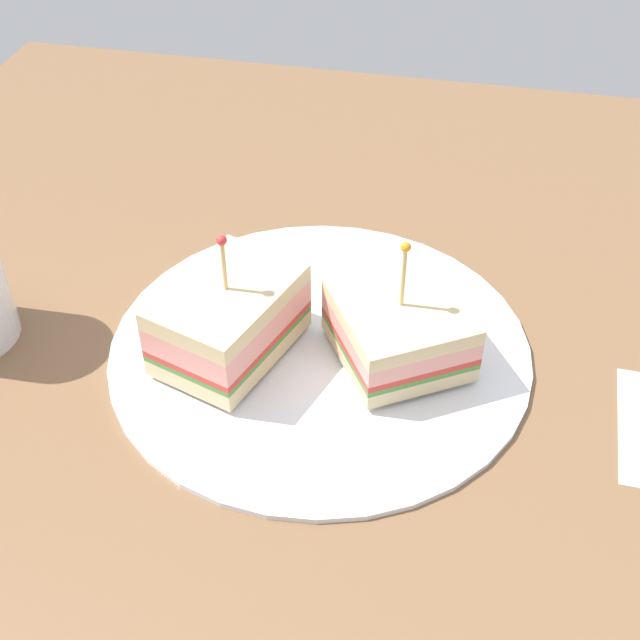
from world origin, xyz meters
The scene contains 4 objects.
ground_plane centered at (0.00, 0.00, -1.00)cm, with size 91.26×91.26×2.00cm, color brown.
plate centered at (0.00, 0.00, 0.42)cm, with size 29.96×29.96×0.84cm, color white.
sandwich_half_front centered at (-5.54, 0.07, 3.05)cm, with size 11.54×11.77×9.46cm.
sandwich_half_back centered at (5.95, 2.00, 3.54)cm, with size 9.86×11.94×9.66cm.
Camera 1 is at (-9.46, 43.77, 41.70)cm, focal length 47.88 mm.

